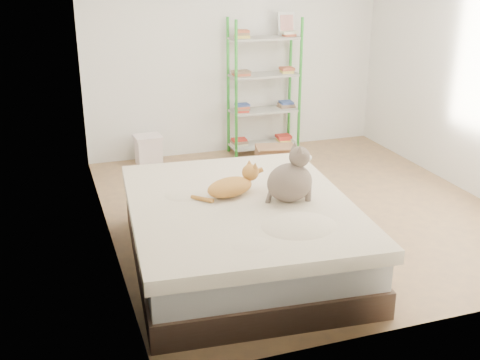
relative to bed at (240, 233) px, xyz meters
name	(u,v)px	position (x,y,z in m)	size (l,w,h in m)	color
room	(306,81)	(0.94, 0.86, 1.02)	(3.81, 4.21, 2.61)	tan
bed	(240,233)	(0.00, 0.00, 0.00)	(1.92, 2.32, 0.56)	#4E3C30
orange_cat	(230,185)	(-0.04, 0.14, 0.38)	(0.48, 0.26, 0.20)	#D8954A
grey_cat	(290,174)	(0.38, -0.11, 0.50)	(0.33, 0.40, 0.45)	#7D6555
shelf_unit	(264,89)	(1.25, 2.74, 0.55)	(0.88, 0.36, 1.74)	green
cardboard_box	(276,160)	(1.10, 1.94, -0.12)	(0.51, 0.51, 0.36)	#AC704B
white_bin	(149,150)	(-0.26, 2.71, -0.09)	(0.33, 0.30, 0.37)	white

